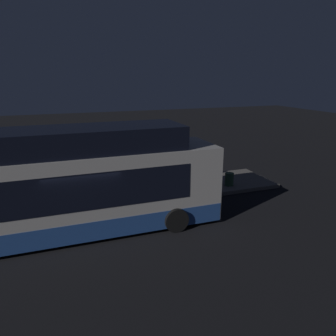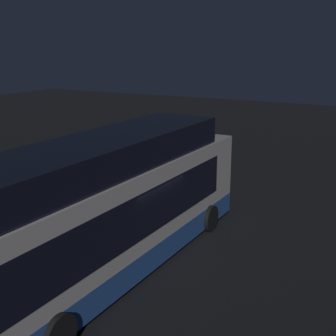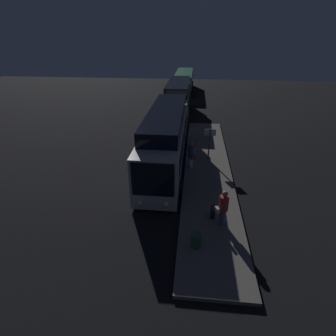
# 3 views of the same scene
# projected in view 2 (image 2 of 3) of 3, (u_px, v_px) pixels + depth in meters

# --- Properties ---
(ground) EXTENTS (80.00, 80.00, 0.00)m
(ground) POSITION_uv_depth(u_px,v_px,m) (132.00, 261.00, 13.85)
(ground) COLOR black
(platform) EXTENTS (20.00, 3.08, 0.18)m
(platform) POSITION_uv_depth(u_px,v_px,m) (52.00, 237.00, 15.31)
(platform) COLOR #605B56
(platform) RESTS_ON ground
(bus_lead) EXTENTS (11.76, 2.73, 3.85)m
(bus_lead) POSITION_uv_depth(u_px,v_px,m) (109.00, 213.00, 12.81)
(bus_lead) COLOR #B2ADA8
(bus_lead) RESTS_ON ground
(passenger_boarding) EXTENTS (0.56, 0.69, 1.86)m
(passenger_boarding) POSITION_uv_depth(u_px,v_px,m) (137.00, 164.00, 20.20)
(passenger_boarding) COLOR #4C476B
(passenger_boarding) RESTS_ON platform
(passenger_waiting) EXTENTS (0.68, 0.57, 1.80)m
(passenger_waiting) POSITION_uv_depth(u_px,v_px,m) (77.00, 213.00, 14.47)
(passenger_waiting) COLOR silver
(passenger_waiting) RESTS_ON platform
(suitcase) EXTENTS (0.35, 0.22, 0.84)m
(suitcase) POSITION_uv_depth(u_px,v_px,m) (139.00, 184.00, 19.78)
(suitcase) COLOR black
(suitcase) RESTS_ON platform
(sign_post) EXTENTS (0.10, 0.81, 2.35)m
(sign_post) POSITION_uv_depth(u_px,v_px,m) (13.00, 203.00, 13.74)
(sign_post) COLOR #4C4C51
(sign_post) RESTS_ON platform
(trash_bin) EXTENTS (0.44, 0.44, 0.65)m
(trash_bin) POSITION_uv_depth(u_px,v_px,m) (179.00, 174.00, 21.16)
(trash_bin) COLOR #2D4C33
(trash_bin) RESTS_ON platform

